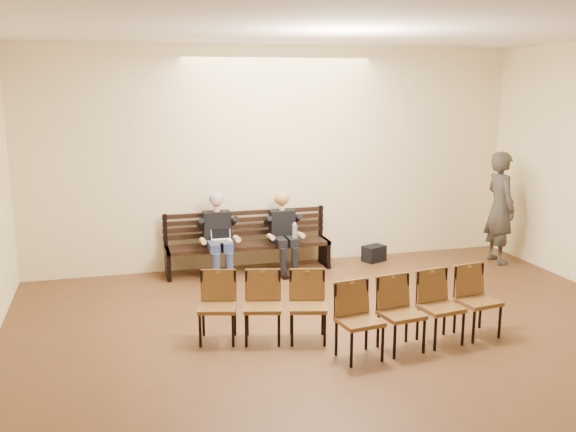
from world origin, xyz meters
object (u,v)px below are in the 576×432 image
object	(u,v)px
chair_row_back	(421,311)
laptop	(222,243)
seated_woman	(284,236)
chair_row_front	(263,307)
seated_man	(218,237)
passerby	(501,199)
water_bottle	(295,238)
bench	(249,257)
bag	(374,253)

from	to	relation	value
chair_row_back	laptop	bearing A→B (deg)	110.87
seated_woman	chair_row_front	size ratio (longest dim) A/B	0.77
seated_man	passerby	size ratio (longest dim) A/B	0.59
passerby	chair_row_front	bearing A→B (deg)	118.52
water_bottle	bench	bearing A→B (deg)	153.39
seated_man	chair_row_front	xyz separation A→B (m)	(0.06, -2.64, -0.21)
seated_woman	water_bottle	size ratio (longest dim) A/B	4.48
seated_woman	bench	bearing A→B (deg)	167.48
seated_woman	bag	xyz separation A→B (m)	(1.59, 0.11, -0.43)
bench	chair_row_back	size ratio (longest dim) A/B	1.28
chair_row_front	chair_row_back	xyz separation A→B (m)	(1.68, -0.63, 0.01)
passerby	chair_row_front	distance (m)	5.04
water_bottle	passerby	distance (m)	3.46
laptop	water_bottle	xyz separation A→B (m)	(1.12, -0.05, 0.02)
seated_man	seated_woman	size ratio (longest dim) A/B	1.11
bench	seated_man	size ratio (longest dim) A/B	2.10
seated_man	bag	bearing A→B (deg)	2.41
laptop	bench	bearing A→B (deg)	18.19
seated_man	seated_woman	world-z (taller)	seated_man
water_bottle	seated_woman	bearing A→B (deg)	119.66
bench	passerby	size ratio (longest dim) A/B	1.23
seated_man	laptop	xyz separation A→B (m)	(0.03, -0.16, -0.06)
laptop	water_bottle	world-z (taller)	water_bottle
bench	chair_row_back	world-z (taller)	chair_row_back
laptop	bag	bearing A→B (deg)	-6.97
bag	chair_row_back	world-z (taller)	chair_row_back
bench	laptop	xyz separation A→B (m)	(-0.46, -0.28, 0.33)
seated_man	chair_row_back	distance (m)	3.71
laptop	chair_row_front	world-z (taller)	chair_row_front
bench	seated_man	world-z (taller)	seated_man
laptop	chair_row_back	xyz separation A→B (m)	(1.71, -3.12, -0.14)
water_bottle	chair_row_back	size ratio (longest dim) A/B	0.12
seated_woman	water_bottle	xyz separation A→B (m)	(0.12, -0.21, 0.02)
laptop	bag	distance (m)	2.64
seated_woman	passerby	size ratio (longest dim) A/B	0.53
bench	water_bottle	size ratio (longest dim) A/B	10.40
bench	passerby	distance (m)	4.21
seated_man	water_bottle	xyz separation A→B (m)	(1.15, -0.21, -0.04)
bench	chair_row_front	xyz separation A→B (m)	(-0.43, -2.76, 0.18)
bench	chair_row_back	bearing A→B (deg)	-69.78
bag	chair_row_back	distance (m)	3.51
bench	bag	bearing A→B (deg)	-0.26
bag	seated_woman	bearing A→B (deg)	-176.03
bench	chair_row_front	bearing A→B (deg)	-98.86
bench	seated_woman	distance (m)	0.65
seated_woman	seated_man	bearing A→B (deg)	180.00
chair_row_front	bench	bearing A→B (deg)	95.71
water_bottle	passerby	xyz separation A→B (m)	(3.42, -0.27, 0.48)
laptop	chair_row_back	world-z (taller)	chair_row_back
seated_woman	chair_row_back	xyz separation A→B (m)	(0.71, -3.27, -0.14)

